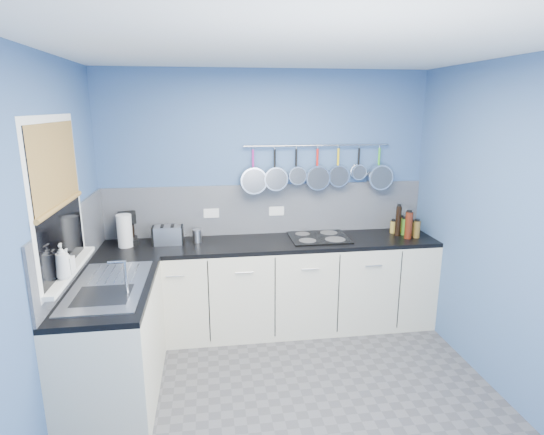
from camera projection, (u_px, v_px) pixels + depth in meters
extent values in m
cube|color=#47474C|center=(293.00, 406.00, 3.28)|extent=(3.20, 3.00, 0.02)
cube|color=white|center=(298.00, 45.00, 2.66)|extent=(3.20, 3.00, 0.02)
cube|color=#3C5B8C|center=(266.00, 199.00, 4.42)|extent=(3.20, 0.02, 2.50)
cube|color=#3C5B8C|center=(379.00, 376.00, 1.52)|extent=(3.20, 0.02, 2.50)
cube|color=#3C5B8C|center=(42.00, 255.00, 2.74)|extent=(0.02, 3.00, 2.50)
cube|color=#3C5B8C|center=(513.00, 235.00, 3.19)|extent=(0.02, 3.00, 2.50)
cube|color=#8E919D|center=(266.00, 209.00, 4.42)|extent=(3.20, 0.02, 0.50)
cube|color=#8E919D|center=(75.00, 242.00, 3.35)|extent=(0.02, 1.80, 0.50)
cube|color=beige|center=(271.00, 287.00, 4.32)|extent=(3.20, 0.60, 0.86)
cube|color=black|center=(270.00, 243.00, 4.21)|extent=(3.20, 0.60, 0.04)
cube|color=beige|center=(115.00, 345.00, 3.28)|extent=(0.60, 1.20, 0.86)
cube|color=black|center=(109.00, 289.00, 3.17)|extent=(0.60, 1.20, 0.04)
cube|color=white|center=(58.00, 198.00, 2.96)|extent=(0.01, 1.00, 1.10)
cube|color=black|center=(58.00, 198.00, 2.96)|extent=(0.01, 0.90, 1.00)
cube|color=olive|center=(56.00, 165.00, 2.91)|extent=(0.01, 0.90, 0.55)
cube|color=white|center=(70.00, 270.00, 3.09)|extent=(0.10, 0.98, 0.03)
cube|color=silver|center=(109.00, 285.00, 3.16)|extent=(0.50, 0.95, 0.01)
cube|color=white|center=(211.00, 213.00, 4.34)|extent=(0.15, 0.01, 0.09)
cube|color=white|center=(277.00, 211.00, 4.42)|extent=(0.15, 0.01, 0.09)
cylinder|color=silver|center=(318.00, 146.00, 4.30)|extent=(1.45, 0.02, 0.02)
imported|color=white|center=(62.00, 261.00, 2.88)|extent=(0.10, 0.10, 0.24)
imported|color=white|center=(67.00, 261.00, 2.98)|extent=(0.09, 0.09, 0.17)
cylinder|color=white|center=(125.00, 231.00, 4.01)|extent=(0.14, 0.14, 0.30)
cube|color=silver|center=(168.00, 235.00, 4.11)|extent=(0.27, 0.15, 0.17)
cylinder|color=silver|center=(197.00, 236.00, 4.17)|extent=(0.10, 0.10, 0.12)
cube|color=black|center=(318.00, 237.00, 4.32)|extent=(0.56, 0.49, 0.01)
cylinder|color=#265919|center=(408.00, 222.00, 4.49)|extent=(0.05, 0.05, 0.21)
cylinder|color=#8C5914|center=(401.00, 225.00, 4.47)|extent=(0.05, 0.05, 0.16)
cylinder|color=olive|center=(393.00, 227.00, 4.47)|extent=(0.06, 0.06, 0.12)
cylinder|color=brown|center=(414.00, 229.00, 4.39)|extent=(0.07, 0.07, 0.14)
cylinder|color=#3F721E|center=(404.00, 227.00, 4.41)|extent=(0.06, 0.06, 0.16)
cylinder|color=black|center=(398.00, 221.00, 4.36)|extent=(0.05, 0.05, 0.30)
cylinder|color=brown|center=(417.00, 229.00, 4.31)|extent=(0.07, 0.07, 0.17)
cylinder|color=#4C190C|center=(409.00, 225.00, 4.27)|extent=(0.07, 0.07, 0.26)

